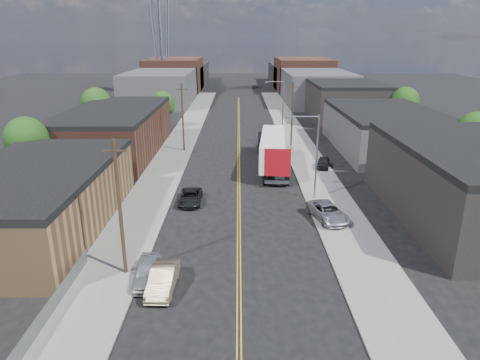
{
  "coord_description": "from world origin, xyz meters",
  "views": [
    {
      "loc": [
        -0.01,
        -17.27,
        16.32
      ],
      "look_at": [
        0.12,
        23.93,
        2.5
      ],
      "focal_mm": 32.0,
      "sensor_mm": 36.0,
      "label": 1
    }
  ],
  "objects_px": {
    "car_left_a": "(147,271)",
    "car_right_lot_c": "(323,162)",
    "semi_truck": "(272,147)",
    "car_ahead_truck": "(267,141)",
    "car_right_lot_a": "(328,212)",
    "car_left_c": "(190,197)",
    "car_left_b": "(163,279)"
  },
  "relations": [
    {
      "from": "semi_truck",
      "to": "car_left_c",
      "type": "height_order",
      "value": "semi_truck"
    },
    {
      "from": "car_right_lot_a",
      "to": "car_left_c",
      "type": "bearing_deg",
      "value": 146.55
    },
    {
      "from": "car_left_a",
      "to": "car_ahead_truck",
      "type": "xyz_separation_m",
      "value": [
        10.9,
        40.08,
        -0.14
      ]
    },
    {
      "from": "semi_truck",
      "to": "car_left_b",
      "type": "height_order",
      "value": "semi_truck"
    },
    {
      "from": "car_left_a",
      "to": "car_right_lot_c",
      "type": "distance_m",
      "value": 32.2
    },
    {
      "from": "car_left_b",
      "to": "car_ahead_truck",
      "type": "xyz_separation_m",
      "value": [
        9.66,
        41.1,
        -0.13
      ]
    },
    {
      "from": "car_left_b",
      "to": "car_right_lot_c",
      "type": "distance_m",
      "value": 32.43
    },
    {
      "from": "car_left_b",
      "to": "car_right_lot_a",
      "type": "height_order",
      "value": "car_right_lot_a"
    },
    {
      "from": "car_left_c",
      "to": "car_ahead_truck",
      "type": "height_order",
      "value": "car_left_c"
    },
    {
      "from": "car_left_a",
      "to": "car_left_c",
      "type": "bearing_deg",
      "value": 79.98
    },
    {
      "from": "semi_truck",
      "to": "car_left_a",
      "type": "height_order",
      "value": "semi_truck"
    },
    {
      "from": "car_right_lot_c",
      "to": "car_ahead_truck",
      "type": "relative_size",
      "value": 0.85
    },
    {
      "from": "semi_truck",
      "to": "car_left_a",
      "type": "bearing_deg",
      "value": -105.61
    },
    {
      "from": "car_left_a",
      "to": "car_ahead_truck",
      "type": "height_order",
      "value": "car_left_a"
    },
    {
      "from": "car_left_c",
      "to": "car_right_lot_c",
      "type": "height_order",
      "value": "car_right_lot_c"
    },
    {
      "from": "car_left_c",
      "to": "car_ahead_truck",
      "type": "bearing_deg",
      "value": 69.31
    },
    {
      "from": "car_right_lot_a",
      "to": "semi_truck",
      "type": "bearing_deg",
      "value": 87.84
    },
    {
      "from": "car_left_b",
      "to": "car_ahead_truck",
      "type": "distance_m",
      "value": 42.22
    },
    {
      "from": "car_left_b",
      "to": "car_right_lot_c",
      "type": "xyz_separation_m",
      "value": [
        16.16,
        28.11,
        0.04
      ]
    },
    {
      "from": "car_left_b",
      "to": "car_right_lot_c",
      "type": "relative_size",
      "value": 1.2
    },
    {
      "from": "car_ahead_truck",
      "to": "car_right_lot_a",
      "type": "bearing_deg",
      "value": -76.21
    },
    {
      "from": "car_left_a",
      "to": "car_left_b",
      "type": "height_order",
      "value": "car_left_a"
    },
    {
      "from": "semi_truck",
      "to": "car_left_c",
      "type": "relative_size",
      "value": 3.65
    },
    {
      "from": "car_left_a",
      "to": "car_right_lot_a",
      "type": "relative_size",
      "value": 0.85
    },
    {
      "from": "car_left_a",
      "to": "car_right_lot_c",
      "type": "bearing_deg",
      "value": 52.65
    },
    {
      "from": "car_ahead_truck",
      "to": "car_left_c",
      "type": "bearing_deg",
      "value": -104.08
    },
    {
      "from": "car_right_lot_a",
      "to": "car_ahead_truck",
      "type": "xyz_separation_m",
      "value": [
        -3.77,
        29.76,
        -0.26
      ]
    },
    {
      "from": "car_left_c",
      "to": "car_ahead_truck",
      "type": "distance_m",
      "value": 26.94
    },
    {
      "from": "car_left_b",
      "to": "car_right_lot_a",
      "type": "relative_size",
      "value": 0.87
    },
    {
      "from": "semi_truck",
      "to": "car_left_b",
      "type": "relative_size",
      "value": 3.77
    },
    {
      "from": "car_right_lot_a",
      "to": "car_ahead_truck",
      "type": "height_order",
      "value": "car_right_lot_a"
    },
    {
      "from": "car_left_b",
      "to": "car_right_lot_a",
      "type": "distance_m",
      "value": 17.58
    }
  ]
}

